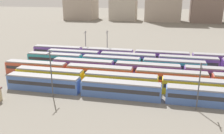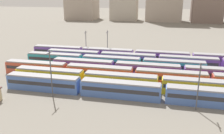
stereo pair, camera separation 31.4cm
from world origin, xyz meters
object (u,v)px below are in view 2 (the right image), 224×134
(train_track_5, at_px, (188,62))
(catenary_pole_1, at_px, (86,42))
(train_track_2, at_px, (171,78))
(train_track_1, at_px, (160,84))
(train_track_4, at_px, (111,62))
(catenary_pole_2, at_px, (199,85))
(catenary_pole_3, at_px, (107,42))
(train_track_3, at_px, (219,75))
(catenary_pole_0, at_px, (51,72))
(train_track_6, at_px, (134,55))

(train_track_5, distance_m, catenary_pole_1, 37.12)
(train_track_2, distance_m, catenary_pole_1, 39.06)
(train_track_1, height_order, train_track_4, same)
(catenary_pole_2, distance_m, catenary_pole_3, 45.99)
(train_track_3, distance_m, catenary_pole_1, 47.21)
(catenary_pole_1, bearing_deg, catenary_pole_3, -1.62)
(train_track_5, xyz_separation_m, catenary_pole_2, (-0.37, -28.87, 3.60))
(train_track_1, xyz_separation_m, catenary_pole_3, (-19.85, 28.86, 3.48))
(train_track_4, bearing_deg, catenary_pole_3, 108.57)
(train_track_4, height_order, catenary_pole_1, catenary_pole_1)
(catenary_pole_0, xyz_separation_m, catenary_pole_1, (-4.59, 37.49, -0.82))
(train_track_4, height_order, train_track_6, same)
(train_track_5, xyz_separation_m, train_track_6, (-17.58, 5.20, 0.00))
(train_track_1, relative_size, train_track_5, 0.80)
(train_track_5, bearing_deg, train_track_1, -110.85)
(train_track_3, bearing_deg, train_track_5, 124.67)
(train_track_2, distance_m, catenary_pole_0, 29.74)
(train_track_2, relative_size, train_track_4, 1.68)
(train_track_5, bearing_deg, catenary_pole_2, -90.74)
(train_track_3, relative_size, catenary_pole_0, 8.60)
(train_track_2, height_order, catenary_pole_0, catenary_pole_0)
(catenary_pole_2, bearing_deg, train_track_4, 134.11)
(train_track_6, bearing_deg, catenary_pole_0, -111.95)
(train_track_6, bearing_deg, train_track_5, -16.47)
(train_track_4, distance_m, catenary_pole_0, 25.67)
(catenary_pole_3, bearing_deg, train_track_2, -46.48)
(train_track_4, height_order, catenary_pole_2, catenary_pole_2)
(catenary_pole_2, bearing_deg, catenary_pole_0, -179.40)
(catenary_pole_2, bearing_deg, train_track_1, 133.08)
(train_track_3, relative_size, train_track_4, 1.68)
(catenary_pole_0, distance_m, catenary_pole_1, 37.78)
(train_track_4, bearing_deg, catenary_pole_1, 133.30)
(catenary_pole_0, relative_size, catenary_pole_3, 1.12)
(catenary_pole_2, bearing_deg, catenary_pole_3, 126.58)
(train_track_2, relative_size, catenary_pole_2, 9.45)
(train_track_2, bearing_deg, train_track_5, 71.19)
(train_track_2, distance_m, train_track_3, 13.54)
(train_track_4, distance_m, catenary_pole_2, 33.17)
(train_track_3, relative_size, catenary_pole_3, 9.67)
(train_track_5, bearing_deg, train_track_6, 163.53)
(train_track_1, relative_size, catenary_pole_0, 6.86)
(catenary_pole_1, bearing_deg, train_track_3, -23.38)
(train_track_3, relative_size, catenary_pole_2, 9.45)
(train_track_2, distance_m, train_track_4, 20.80)
(train_track_2, xyz_separation_m, catenary_pole_0, (-26.13, -13.60, 4.10))
(train_track_2, bearing_deg, catenary_pole_1, 142.13)
(train_track_1, height_order, train_track_2, same)
(train_track_4, relative_size, catenary_pole_3, 5.76)
(train_track_3, height_order, catenary_pole_0, catenary_pole_0)
(train_track_6, xyz_separation_m, catenary_pole_0, (-13.86, -34.40, 4.10))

